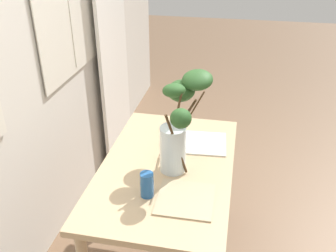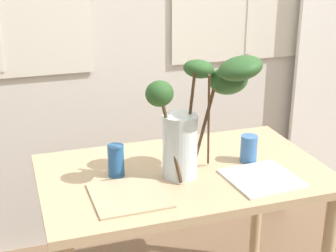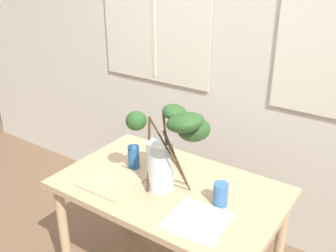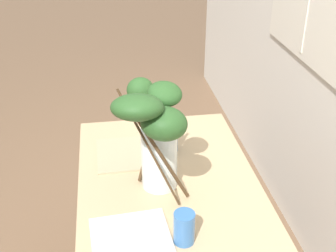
{
  "view_description": "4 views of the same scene",
  "coord_description": "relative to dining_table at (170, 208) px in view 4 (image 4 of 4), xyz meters",
  "views": [
    {
      "loc": [
        -1.71,
        -0.35,
        1.98
      ],
      "look_at": [
        0.02,
        -0.0,
        1.0
      ],
      "focal_mm": 40.24,
      "sensor_mm": 36.0,
      "label": 1
    },
    {
      "loc": [
        -0.66,
        -1.78,
        1.67
      ],
      "look_at": [
        -0.1,
        -0.1,
        1.01
      ],
      "focal_mm": 53.59,
      "sensor_mm": 36.0,
      "label": 2
    },
    {
      "loc": [
        0.98,
        -1.44,
        1.9
      ],
      "look_at": [
        0.02,
        -0.04,
        1.13
      ],
      "focal_mm": 41.29,
      "sensor_mm": 36.0,
      "label": 3
    },
    {
      "loc": [
        1.4,
        -0.22,
        1.84
      ],
      "look_at": [
        -0.08,
        0.0,
        1.01
      ],
      "focal_mm": 47.31,
      "sensor_mm": 36.0,
      "label": 4
    }
  ],
  "objects": [
    {
      "name": "dining_table",
      "position": [
        0.0,
        0.0,
        0.0
      ],
      "size": [
        1.19,
        0.73,
        0.76
      ],
      "color": "tan",
      "rests_on": "ground"
    },
    {
      "name": "vase_with_branches",
      "position": [
        0.04,
        -0.06,
        0.37
      ],
      "size": [
        0.5,
        0.31,
        0.52
      ],
      "color": "silver",
      "rests_on": "dining_table"
    },
    {
      "name": "drinking_glass_blue_left",
      "position": [
        -0.28,
        0.04,
        0.17
      ],
      "size": [
        0.07,
        0.07,
        0.13
      ],
      "primitive_type": "cylinder",
      "color": "#235693",
      "rests_on": "dining_table"
    },
    {
      "name": "drinking_glass_blue_right",
      "position": [
        0.3,
        0.0,
        0.16
      ],
      "size": [
        0.07,
        0.07,
        0.12
      ],
      "primitive_type": "cylinder",
      "color": "#386BAD",
      "rests_on": "dining_table"
    },
    {
      "name": "plate_square_left",
      "position": [
        -0.27,
        -0.15,
        0.11
      ],
      "size": [
        0.28,
        0.28,
        0.01
      ],
      "primitive_type": "cube",
      "rotation": [
        0.0,
        0.0,
        0.01
      ],
      "color": "tan",
      "rests_on": "dining_table"
    },
    {
      "name": "plate_square_right",
      "position": [
        0.27,
        -0.18,
        0.11
      ],
      "size": [
        0.29,
        0.29,
        0.01
      ],
      "primitive_type": "cube",
      "rotation": [
        0.0,
        0.0,
        0.07
      ],
      "color": "silver",
      "rests_on": "dining_table"
    }
  ]
}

